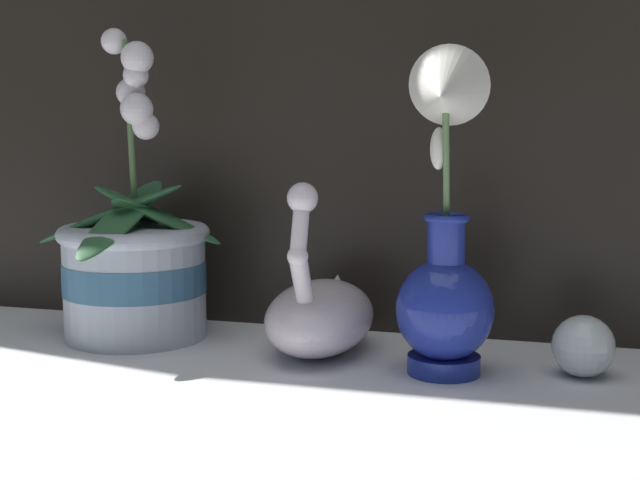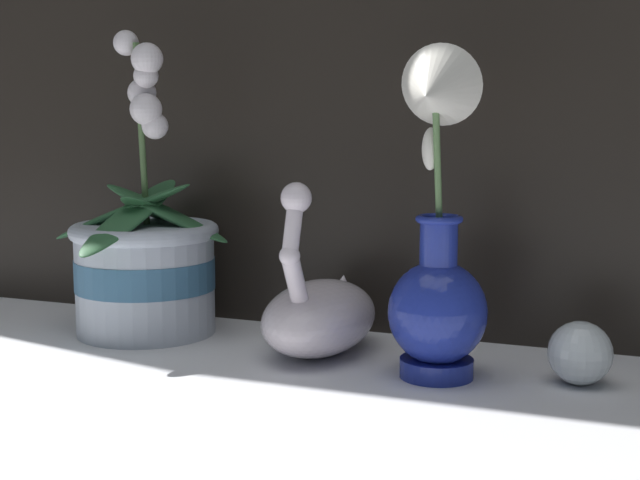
% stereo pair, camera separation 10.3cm
% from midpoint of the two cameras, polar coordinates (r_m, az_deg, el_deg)
% --- Properties ---
extents(ground_plane, '(2.80, 2.80, 0.00)m').
position_cam_midpoint_polar(ground_plane, '(0.95, 0.53, -8.95)').
color(ground_plane, white).
extents(orchid_potted_plant, '(0.24, 0.25, 0.38)m').
position_cam_midpoint_polar(orchid_potted_plant, '(1.14, -8.63, -1.39)').
color(orchid_potted_plant, '#B2BCCC').
rests_on(orchid_potted_plant, ground_plane).
extents(swan_figurine, '(0.12, 0.21, 0.21)m').
position_cam_midpoint_polar(swan_figurine, '(1.04, 2.60, -4.65)').
color(swan_figurine, white).
rests_on(swan_figurine, ground_plane).
extents(blue_vase, '(0.10, 0.12, 0.35)m').
position_cam_midpoint_polar(blue_vase, '(0.94, 10.61, -1.30)').
color(blue_vase, navy).
rests_on(blue_vase, ground_plane).
extents(glass_sphere, '(0.07, 0.07, 0.07)m').
position_cam_midpoint_polar(glass_sphere, '(0.98, 19.27, -6.88)').
color(glass_sphere, silver).
rests_on(glass_sphere, ground_plane).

